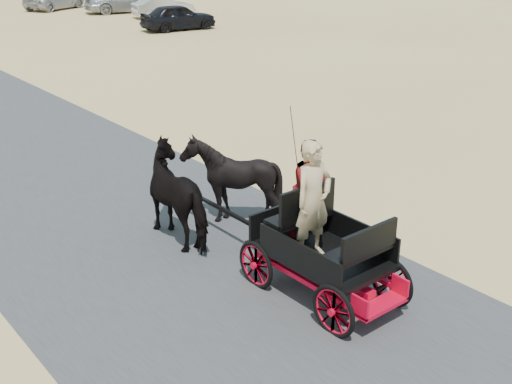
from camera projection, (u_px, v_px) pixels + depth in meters
ground at (201, 272)px, 10.61m from camera, size 140.00×140.00×0.00m
road at (201, 271)px, 10.61m from camera, size 6.00×140.00×0.01m
carriage at (322, 273)px, 9.84m from camera, size 1.30×2.40×0.72m
horse_left at (183, 194)px, 11.47m from camera, size 0.91×2.01×1.70m
horse_right at (232, 180)px, 12.12m from camera, size 1.37×1.54×1.70m
driver_man at (313, 200)px, 9.28m from camera, size 0.66×0.43×1.80m
passenger_woman at (311, 188)px, 10.00m from camera, size 0.77×0.60×1.58m
car_a at (178, 17)px, 34.79m from camera, size 4.25×2.15×1.39m
car_b at (163, 7)px, 39.58m from camera, size 3.97×2.02×1.25m
car_c at (123, 1)px, 41.81m from camera, size 5.29×3.03×1.45m
car_d at (55, 0)px, 43.43m from camera, size 4.87×3.65×1.23m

